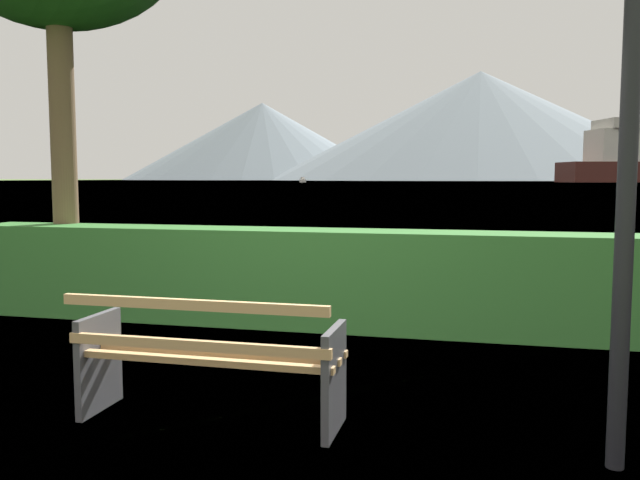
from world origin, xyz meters
TOP-DOWN VIEW (x-y plane):
  - ground_plane at (0.00, 0.00)m, footprint 1400.00×1400.00m
  - water_surface at (0.00, 306.15)m, footprint 620.00×620.00m
  - park_bench at (-0.00, -0.06)m, footprint 1.75×0.58m
  - hedge_row at (0.00, 2.88)m, footprint 8.17×0.68m
  - lamp_post at (2.47, -0.17)m, footprint 0.30×0.30m
  - fishing_boat_near at (-60.13, 225.26)m, footprint 3.39×4.80m
  - distant_hills at (35.93, 559.77)m, footprint 656.30×394.59m

SIDE VIEW (x-z plane):
  - ground_plane at x=0.00m, z-range 0.00..0.00m
  - water_surface at x=0.00m, z-range 0.00..0.00m
  - park_bench at x=0.00m, z-range -0.01..0.86m
  - hedge_row at x=0.00m, z-range 0.00..1.05m
  - fishing_boat_near at x=-60.13m, z-range -0.26..1.68m
  - lamp_post at x=2.47m, z-range 0.67..4.37m
  - distant_hills at x=35.93m, z-range -2.45..80.64m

